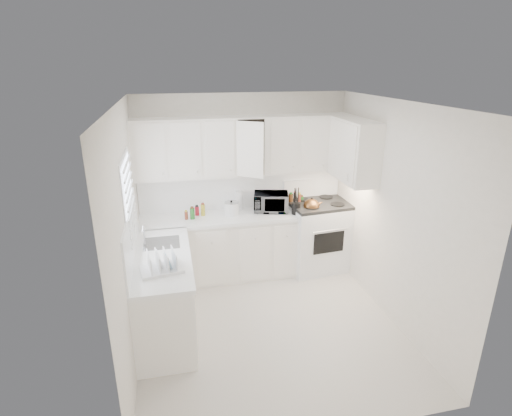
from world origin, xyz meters
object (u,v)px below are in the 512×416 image
object	(u,v)px
stove	(318,226)
utensil_crock	(296,201)
rice_cooker	(231,207)
dish_rack	(161,260)
tea_kettle	(311,205)
microwave	(271,200)

from	to	relation	value
stove	utensil_crock	world-z (taller)	utensil_crock
rice_cooker	utensil_crock	distance (m)	0.92
rice_cooker	stove	bearing A→B (deg)	-11.66
stove	dish_rack	distance (m)	2.70
rice_cooker	utensil_crock	size ratio (longest dim) A/B	0.53
stove	dish_rack	size ratio (longest dim) A/B	3.16
utensil_crock	dish_rack	size ratio (longest dim) A/B	0.95
tea_kettle	rice_cooker	bearing A→B (deg)	-178.31
rice_cooker	microwave	bearing A→B (deg)	-7.02
rice_cooker	dish_rack	size ratio (longest dim) A/B	0.50
stove	utensil_crock	size ratio (longest dim) A/B	3.34
tea_kettle	utensil_crock	distance (m)	0.23
rice_cooker	dish_rack	world-z (taller)	dish_rack
tea_kettle	microwave	distance (m)	0.58
microwave	rice_cooker	distance (m)	0.59
tea_kettle	dish_rack	world-z (taller)	tea_kettle
utensil_crock	rice_cooker	bearing A→B (deg)	169.01
stove	utensil_crock	xyz separation A→B (m)	(-0.40, -0.13, 0.48)
stove	rice_cooker	xyz separation A→B (m)	(-1.30, 0.04, 0.38)
stove	microwave	distance (m)	0.84
stove	rice_cooker	distance (m)	1.35
dish_rack	rice_cooker	bearing A→B (deg)	46.63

